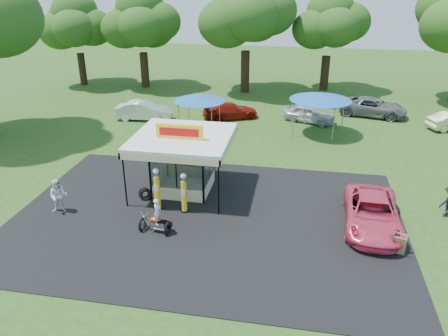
{
  "coord_description": "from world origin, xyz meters",
  "views": [
    {
      "loc": [
        4.41,
        -17.17,
        11.74
      ],
      "look_at": [
        0.55,
        4.0,
        2.02
      ],
      "focal_mm": 35.0,
      "sensor_mm": 36.0,
      "label": 1
    }
  ],
  "objects": [
    {
      "name": "bg_car_b",
      "position": [
        -1.61,
        18.9,
        0.69
      ],
      "size": [
        5.16,
        3.79,
        1.39
      ],
      "primitive_type": "imported",
      "rotation": [
        0.0,
        0.0,
        2.01
      ],
      "color": "maroon",
      "rests_on": "ground"
    },
    {
      "name": "bg_car_a",
      "position": [
        -8.88,
        17.25,
        0.79
      ],
      "size": [
        4.92,
        2.01,
        1.59
      ],
      "primitive_type": "imported",
      "rotation": [
        0.0,
        0.0,
        1.64
      ],
      "color": "silver",
      "rests_on": "ground"
    },
    {
      "name": "spectator_west",
      "position": [
        -7.79,
        1.22,
        0.96
      ],
      "size": [
        1.11,
        0.97,
        1.92
      ],
      "primitive_type": "imported",
      "rotation": [
        0.0,
        0.0,
        0.3
      ],
      "color": "white",
      "rests_on": "ground"
    },
    {
      "name": "oak_far_c",
      "position": [
        -1.64,
        28.37,
        7.64
      ],
      "size": [
        10.21,
        10.21,
        12.03
      ],
      "color": "black",
      "rests_on": "ground"
    },
    {
      "name": "a_frame_sign",
      "position": [
        9.23,
        0.44,
        0.51
      ],
      "size": [
        0.61,
        0.65,
        1.0
      ],
      "rotation": [
        0.0,
        0.0,
        -0.32
      ],
      "color": "#593819",
      "rests_on": "ground"
    },
    {
      "name": "gas_pump_right",
      "position": [
        -1.3,
        2.41,
        1.09
      ],
      "size": [
        0.43,
        0.43,
        2.28
      ],
      "color": "black",
      "rests_on": "ground"
    },
    {
      "name": "bg_car_d",
      "position": [
        10.66,
        21.93,
        0.8
      ],
      "size": [
        6.21,
        3.87,
        1.6
      ],
      "primitive_type": "imported",
      "rotation": [
        0.0,
        0.0,
        1.35
      ],
      "color": "slate",
      "rests_on": "ground"
    },
    {
      "name": "pink_sedan",
      "position": [
        8.29,
        2.67,
        0.78
      ],
      "size": [
        2.84,
        5.73,
        1.56
      ],
      "primitive_type": "imported",
      "rotation": [
        0.0,
        0.0,
        -0.05
      ],
      "color": "#E53E63",
      "rests_on": "ground"
    },
    {
      "name": "kiosk_car",
      "position": [
        -2.0,
        7.2,
        0.48
      ],
      "size": [
        2.82,
        1.13,
        0.96
      ],
      "primitive_type": "imported",
      "rotation": [
        0.0,
        0.0,
        1.57
      ],
      "color": "yellow",
      "rests_on": "ground"
    },
    {
      "name": "gas_pump_left",
      "position": [
        -2.77,
        2.44,
        1.17
      ],
      "size": [
        0.45,
        0.45,
        2.44
      ],
      "color": "black",
      "rests_on": "ground"
    },
    {
      "name": "bg_car_c",
      "position": [
        5.16,
        19.14,
        0.73
      ],
      "size": [
        4.62,
        3.04,
        1.46
      ],
      "primitive_type": "imported",
      "rotation": [
        0.0,
        0.0,
        1.24
      ],
      "color": "silver",
      "rests_on": "ground"
    },
    {
      "name": "tent_west",
      "position": [
        -3.55,
        15.59,
        2.6
      ],
      "size": [
        4.11,
        4.11,
        2.87
      ],
      "rotation": [
        0.0,
        0.0,
        -0.04
      ],
      "color": "gray",
      "rests_on": "ground"
    },
    {
      "name": "oak_far_d",
      "position": [
        6.65,
        30.79,
        6.34
      ],
      "size": [
        8.35,
        8.35,
        9.94
      ],
      "color": "black",
      "rests_on": "ground"
    },
    {
      "name": "ground",
      "position": [
        0.0,
        0.0,
        0.0
      ],
      "size": [
        120.0,
        120.0,
        0.0
      ],
      "primitive_type": "plane",
      "color": "#254716",
      "rests_on": "ground"
    },
    {
      "name": "spare_tires",
      "position": [
        -3.83,
        3.36,
        0.35
      ],
      "size": [
        0.88,
        0.65,
        0.72
      ],
      "rotation": [
        0.0,
        0.0,
        0.24
      ],
      "color": "black",
      "rests_on": "ground"
    },
    {
      "name": "asphalt_apron",
      "position": [
        0.0,
        2.0,
        0.02
      ],
      "size": [
        20.0,
        14.0,
        0.04
      ],
      "primitive_type": "cube",
      "color": "black",
      "rests_on": "ground"
    },
    {
      "name": "tent_east",
      "position": [
        5.83,
        16.25,
        2.99
      ],
      "size": [
        4.73,
        4.73,
        3.31
      ],
      "rotation": [
        0.0,
        0.0,
        -0.29
      ],
      "color": "gray",
      "rests_on": "ground"
    },
    {
      "name": "gas_station_kiosk",
      "position": [
        -2.0,
        4.99,
        1.78
      ],
      "size": [
        5.4,
        5.4,
        4.18
      ],
      "color": "white",
      "rests_on": "ground"
    },
    {
      "name": "motorcycle",
      "position": [
        -2.09,
        0.26,
        0.74
      ],
      "size": [
        1.65,
        0.9,
        1.92
      ],
      "rotation": [
        0.0,
        0.0,
        -0.1
      ],
      "color": "black",
      "rests_on": "ground"
    },
    {
      "name": "oak_far_b",
      "position": [
        -12.78,
        28.54,
        6.58
      ],
      "size": [
        8.65,
        8.65,
        10.31
      ],
      "color": "black",
      "rests_on": "ground"
    },
    {
      "name": "oak_far_a",
      "position": [
        -20.05,
        28.34,
        6.21
      ],
      "size": [
        8.23,
        8.23,
        9.75
      ],
      "color": "black",
      "rests_on": "ground"
    }
  ]
}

